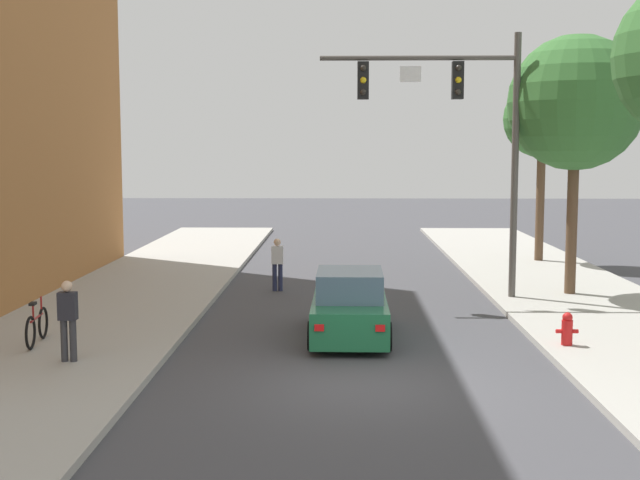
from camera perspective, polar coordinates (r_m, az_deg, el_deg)
name	(u,v)px	position (r m, az deg, el deg)	size (l,w,h in m)	color
ground_plane	(360,385)	(15.92, 2.76, -9.84)	(120.00, 120.00, 0.00)	#424247
sidewalk_left	(16,379)	(17.02, -19.97, -8.89)	(5.00, 60.00, 0.15)	#A8A59E
traffic_signal_mast	(461,117)	(24.33, 9.55, 8.23)	(5.66, 0.38, 7.50)	#514C47
car_lead_green	(350,307)	(19.64, 2.03, -4.59)	(1.87, 4.26, 1.60)	#1E663D
pedestrian_sidewalk_left_walker	(68,317)	(17.57, -16.75, -5.01)	(0.36, 0.22, 1.64)	#333338
pedestrian_crossing_road	(277,262)	(26.08, -2.91, -1.49)	(0.36, 0.22, 1.64)	#232847
bicycle_leaning	(37,326)	(19.44, -18.67, -5.58)	(0.23, 1.77, 0.98)	black
fire_hydrant	(567,329)	(19.11, 16.44, -5.81)	(0.48, 0.24, 0.72)	red
street_tree_second	(576,104)	(25.65, 16.98, 8.85)	(3.92, 3.92, 7.54)	brown
street_tree_third	(542,120)	(33.06, 14.87, 7.87)	(2.94, 2.94, 6.86)	brown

